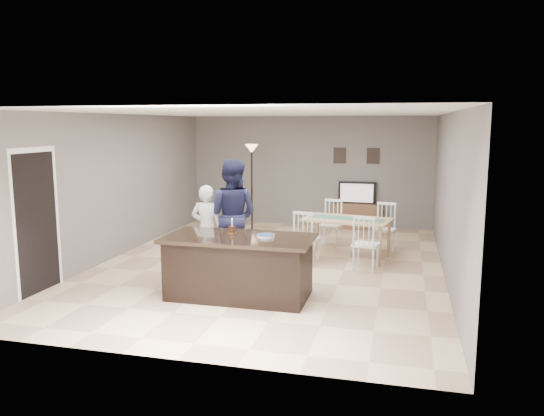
% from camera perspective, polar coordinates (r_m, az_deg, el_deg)
% --- Properties ---
extents(floor, '(8.00, 8.00, 0.00)m').
position_cam_1_polar(floor, '(9.59, -0.25, -6.16)').
color(floor, '#DAB68C').
rests_on(floor, ground).
extents(room_shell, '(8.00, 8.00, 8.00)m').
position_cam_1_polar(room_shell, '(9.29, -0.26, 3.88)').
color(room_shell, slate).
rests_on(room_shell, floor).
extents(kitchen_island, '(2.15, 1.10, 0.90)m').
position_cam_1_polar(kitchen_island, '(7.80, -3.54, -6.29)').
color(kitchen_island, black).
rests_on(kitchen_island, floor).
extents(tv_console, '(1.20, 0.40, 0.60)m').
position_cam_1_polar(tv_console, '(12.97, 9.03, -0.89)').
color(tv_console, brown).
rests_on(tv_console, floor).
extents(television, '(0.91, 0.12, 0.53)m').
position_cam_1_polar(television, '(12.96, 9.12, 1.62)').
color(television, black).
rests_on(television, tv_console).
extents(tv_screen_glow, '(0.78, 0.00, 0.78)m').
position_cam_1_polar(tv_screen_glow, '(12.88, 9.09, 1.60)').
color(tv_screen_glow, orange).
rests_on(tv_screen_glow, tv_console).
extents(picture_frames, '(1.10, 0.02, 0.38)m').
position_cam_1_polar(picture_frames, '(13.01, 9.05, 5.57)').
color(picture_frames, black).
rests_on(picture_frames, room_shell).
extents(doorway, '(0.00, 2.10, 2.65)m').
position_cam_1_polar(doorway, '(8.59, -24.03, -0.16)').
color(doorway, black).
rests_on(doorway, floor).
extents(woman, '(0.55, 0.36, 1.50)m').
position_cam_1_polar(woman, '(9.12, -7.03, -2.20)').
color(woman, silver).
rests_on(woman, floor).
extents(man, '(0.97, 0.77, 1.93)m').
position_cam_1_polar(man, '(9.11, -4.37, -0.77)').
color(man, '#181A35').
rests_on(man, floor).
extents(birthday_cake, '(0.14, 0.14, 0.22)m').
position_cam_1_polar(birthday_cake, '(7.97, -4.32, -2.30)').
color(birthday_cake, gold).
rests_on(birthday_cake, kitchen_island).
extents(plate_stack, '(0.27, 0.27, 0.04)m').
position_cam_1_polar(plate_stack, '(7.63, -0.68, -3.02)').
color(plate_stack, white).
rests_on(plate_stack, kitchen_island).
extents(dining_table, '(1.82, 2.04, 0.98)m').
position_cam_1_polar(dining_table, '(10.09, 8.06, -1.85)').
color(dining_table, tan).
rests_on(dining_table, floor).
extents(floor_lamp, '(0.31, 0.31, 2.05)m').
position_cam_1_polar(floor_lamp, '(12.29, -2.21, 4.73)').
color(floor_lamp, black).
rests_on(floor_lamp, floor).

